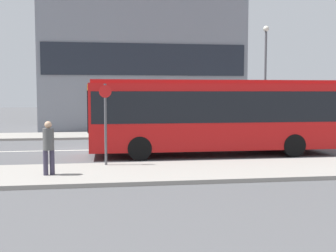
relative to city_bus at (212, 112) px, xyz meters
name	(u,v)px	position (x,y,z in m)	size (l,w,h in m)	color
ground_plane	(103,150)	(-4.69, 2.17, -1.85)	(120.00, 120.00, 0.00)	#4F4F51
sidewalk_near	(102,174)	(-4.69, -4.08, -1.78)	(44.00, 3.50, 0.13)	gray
sidewalk_far	(104,135)	(-4.69, 8.42, -1.78)	(44.00, 3.50, 0.13)	gray
lane_centerline	(103,150)	(-4.69, 2.17, -1.84)	(41.80, 0.16, 0.01)	silver
apartment_block_left_tower	(142,8)	(-1.78, 14.54, 7.22)	(14.76, 5.82, 18.16)	gray
city_bus	(212,112)	(0.00, 0.00, 0.00)	(10.48, 2.63, 3.21)	red
parked_car_0	(302,128)	(6.94, 5.65, -1.23)	(4.49, 1.80, 1.28)	silver
pedestrian_near_stop	(49,145)	(-6.30, -4.38, -0.77)	(0.34, 0.34, 1.68)	#383347
bus_stop_sign	(105,118)	(-4.55, -2.79, -0.05)	(0.44, 0.12, 2.87)	#4C4C51
street_lamp	(265,68)	(5.30, 7.45, 2.37)	(0.36, 0.36, 6.67)	#4C4C51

